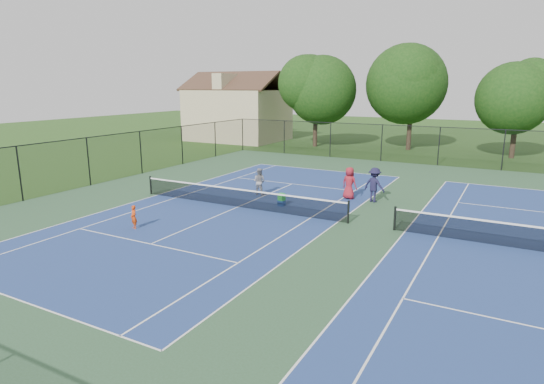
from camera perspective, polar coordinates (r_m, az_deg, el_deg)
The scene contains 14 objects.
ground at distance 20.75m, azimuth 12.25°, elevation -4.29°, with size 140.00×140.00×0.00m, color #234716.
court_pad at distance 20.75m, azimuth 12.25°, elevation -4.28°, with size 36.00×36.00×0.01m, color #2B4E2E.
tennis_court_left at distance 23.52m, azimuth -4.30°, elevation -1.68°, with size 12.00×23.83×1.07m.
perimeter_fence at distance 20.33m, azimuth 12.46°, elevation 0.02°, with size 36.08×36.08×3.02m.
tree_back_a at distance 46.83m, azimuth 5.56°, elevation 13.08°, with size 6.80×6.80×9.15m.
tree_back_b at distance 46.04m, azimuth 17.25°, elevation 13.25°, with size 7.60×7.60×10.03m.
tree_back_c at distance 44.08m, azimuth 28.59°, elevation 10.83°, with size 6.00×6.00×8.40m.
clapboard_house at distance 52.50m, azimuth -4.31°, elevation 9.90°, with size 10.80×8.10×7.65m.
child_player at distance 20.79m, azimuth -16.96°, elevation -3.03°, with size 0.38×0.25×1.05m, color red.
instructor at distance 25.97m, azimuth -1.61°, elevation 1.32°, with size 0.75×0.59×1.55m, color gray.
bystander_b at distance 24.92m, azimuth 12.72°, elevation 0.87°, with size 1.21×0.70×1.88m, color #191734.
bystander_c at distance 25.37m, azimuth 9.67°, elevation 1.11°, with size 0.87×0.57×1.78m, color maroon.
ball_crate at distance 23.71m, azimuth 1.20°, elevation -1.40°, with size 0.34×0.28×0.30m, color navy.
ball_hopper at distance 23.63m, azimuth 1.20°, elevation -0.63°, with size 0.33×0.27×0.36m, color green.
Camera 1 is at (5.37, -19.07, 6.15)m, focal length 30.00 mm.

